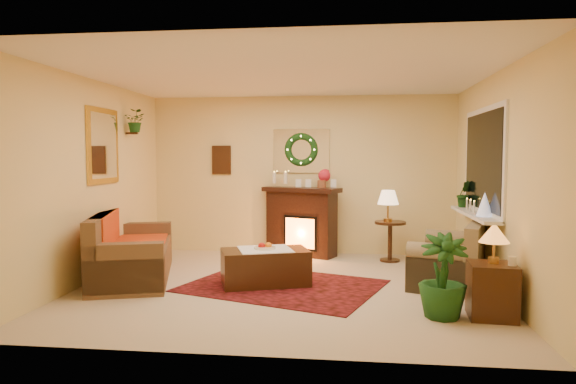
# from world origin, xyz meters

# --- Properties ---
(floor) EXTENTS (5.00, 5.00, 0.00)m
(floor) POSITION_xyz_m (0.00, 0.00, 0.00)
(floor) COLOR beige
(floor) RESTS_ON ground
(ceiling) EXTENTS (5.00, 5.00, 0.00)m
(ceiling) POSITION_xyz_m (0.00, 0.00, 2.60)
(ceiling) COLOR white
(ceiling) RESTS_ON ground
(wall_back) EXTENTS (5.00, 5.00, 0.00)m
(wall_back) POSITION_xyz_m (0.00, 2.25, 1.30)
(wall_back) COLOR #EFD88C
(wall_back) RESTS_ON ground
(wall_front) EXTENTS (5.00, 5.00, 0.00)m
(wall_front) POSITION_xyz_m (0.00, -2.25, 1.30)
(wall_front) COLOR #EFD88C
(wall_front) RESTS_ON ground
(wall_left) EXTENTS (4.50, 4.50, 0.00)m
(wall_left) POSITION_xyz_m (-2.50, 0.00, 1.30)
(wall_left) COLOR #EFD88C
(wall_left) RESTS_ON ground
(wall_right) EXTENTS (4.50, 4.50, 0.00)m
(wall_right) POSITION_xyz_m (2.50, 0.00, 1.30)
(wall_right) COLOR #EFD88C
(wall_right) RESTS_ON ground
(area_rug) EXTENTS (2.71, 2.36, 0.01)m
(area_rug) POSITION_xyz_m (-0.02, -0.00, 0.01)
(area_rug) COLOR #5C0D0D
(area_rug) RESTS_ON floor
(sofa) EXTENTS (1.45, 2.20, 0.87)m
(sofa) POSITION_xyz_m (-2.04, 0.20, 0.43)
(sofa) COLOR #4E3319
(sofa) RESTS_ON floor
(red_throw) EXTENTS (0.81, 1.31, 0.02)m
(red_throw) POSITION_xyz_m (-2.09, 0.35, 0.46)
(red_throw) COLOR #E35231
(red_throw) RESTS_ON sofa
(fireplace) EXTENTS (1.18, 0.79, 1.04)m
(fireplace) POSITION_xyz_m (0.02, 2.04, 0.55)
(fireplace) COLOR black
(fireplace) RESTS_ON floor
(poinsettia) EXTENTS (0.20, 0.20, 0.20)m
(poinsettia) POSITION_xyz_m (0.39, 2.06, 1.30)
(poinsettia) COLOR red
(poinsettia) RESTS_ON fireplace
(mantel_candle_a) EXTENTS (0.06, 0.06, 0.18)m
(mantel_candle_a) POSITION_xyz_m (-0.43, 2.06, 1.26)
(mantel_candle_a) COLOR beige
(mantel_candle_a) RESTS_ON fireplace
(mantel_candle_b) EXTENTS (0.06, 0.06, 0.19)m
(mantel_candle_b) POSITION_xyz_m (-0.24, 2.01, 1.26)
(mantel_candle_b) COLOR white
(mantel_candle_b) RESTS_ON fireplace
(mantel_mirror) EXTENTS (0.92, 0.02, 0.72)m
(mantel_mirror) POSITION_xyz_m (0.00, 2.23, 1.70)
(mantel_mirror) COLOR white
(mantel_mirror) RESTS_ON wall_back
(wreath) EXTENTS (0.55, 0.11, 0.55)m
(wreath) POSITION_xyz_m (0.00, 2.19, 1.72)
(wreath) COLOR #194719
(wreath) RESTS_ON wall_back
(wall_art) EXTENTS (0.32, 0.03, 0.48)m
(wall_art) POSITION_xyz_m (-1.35, 2.23, 1.55)
(wall_art) COLOR #381E11
(wall_art) RESTS_ON wall_back
(gold_mirror) EXTENTS (0.03, 0.84, 1.00)m
(gold_mirror) POSITION_xyz_m (-2.48, 0.30, 1.75)
(gold_mirror) COLOR gold
(gold_mirror) RESTS_ON wall_left
(hanging_plant) EXTENTS (0.33, 0.28, 0.36)m
(hanging_plant) POSITION_xyz_m (-2.34, 1.05, 1.97)
(hanging_plant) COLOR #194719
(hanging_plant) RESTS_ON wall_left
(loveseat) EXTENTS (1.22, 1.57, 0.80)m
(loveseat) POSITION_xyz_m (2.06, 0.40, 0.42)
(loveseat) COLOR gray
(loveseat) RESTS_ON floor
(window_frame) EXTENTS (0.03, 1.86, 1.36)m
(window_frame) POSITION_xyz_m (2.48, 0.55, 1.55)
(window_frame) COLOR white
(window_frame) RESTS_ON wall_right
(window_glass) EXTENTS (0.02, 1.70, 1.22)m
(window_glass) POSITION_xyz_m (2.47, 0.55, 1.55)
(window_glass) COLOR black
(window_glass) RESTS_ON wall_right
(window_sill) EXTENTS (0.22, 1.86, 0.04)m
(window_sill) POSITION_xyz_m (2.38, 0.55, 0.87)
(window_sill) COLOR white
(window_sill) RESTS_ON wall_right
(mini_tree) EXTENTS (0.19, 0.19, 0.29)m
(mini_tree) POSITION_xyz_m (2.40, 0.14, 1.04)
(mini_tree) COLOR silver
(mini_tree) RESTS_ON window_sill
(sill_plant) EXTENTS (0.27, 0.22, 0.50)m
(sill_plant) POSITION_xyz_m (2.41, 1.26, 1.08)
(sill_plant) COLOR #1B4C1A
(sill_plant) RESTS_ON window_sill
(side_table_round) EXTENTS (0.48, 0.48, 0.62)m
(side_table_round) POSITION_xyz_m (1.42, 1.70, 0.33)
(side_table_round) COLOR #533622
(side_table_round) RESTS_ON floor
(lamp_cream) EXTENTS (0.32, 0.32, 0.49)m
(lamp_cream) POSITION_xyz_m (1.38, 1.68, 0.88)
(lamp_cream) COLOR #E5B783
(lamp_cream) RESTS_ON side_table_round
(end_table_square) EXTENTS (0.48, 0.48, 0.55)m
(end_table_square) POSITION_xyz_m (2.21, -0.99, 0.27)
(end_table_square) COLOR black
(end_table_square) RESTS_ON floor
(lamp_tiffany) EXTENTS (0.30, 0.30, 0.43)m
(lamp_tiffany) POSITION_xyz_m (2.22, -0.97, 0.74)
(lamp_tiffany) COLOR #FFAB2F
(lamp_tiffany) RESTS_ON end_table_square
(coffee_table) EXTENTS (1.20, 0.90, 0.45)m
(coffee_table) POSITION_xyz_m (-0.25, 0.03, 0.21)
(coffee_table) COLOR #36190E
(coffee_table) RESTS_ON floor
(fruit_bowl) EXTENTS (0.27, 0.27, 0.06)m
(fruit_bowl) POSITION_xyz_m (-0.26, 0.04, 0.45)
(fruit_bowl) COLOR white
(fruit_bowl) RESTS_ON coffee_table
(floor_palm) EXTENTS (1.49, 1.49, 2.53)m
(floor_palm) POSITION_xyz_m (1.72, -1.05, 0.45)
(floor_palm) COLOR black
(floor_palm) RESTS_ON floor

